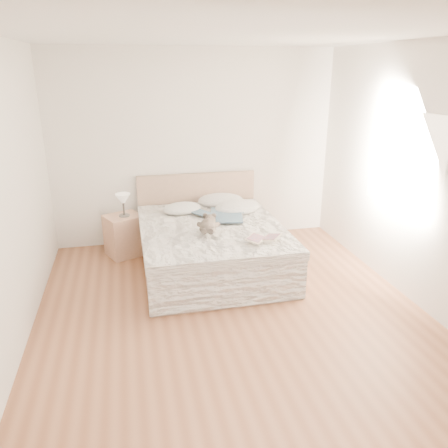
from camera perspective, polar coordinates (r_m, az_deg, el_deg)
The scene contains 17 objects.
floor at distance 4.66m, azimuth 1.11°, elevation -11.66°, with size 4.00×4.50×0.00m, color brown.
ceiling at distance 3.98m, azimuth 1.39°, elevation 23.68°, with size 4.00×4.50×0.00m, color white.
wall_back at distance 6.27m, azimuth -3.78°, elevation 9.85°, with size 4.00×0.02×2.70m, color white.
wall_front at distance 2.16m, azimuth 16.01°, elevation -11.08°, with size 4.00×0.02×2.70m, color white.
wall_left at distance 4.13m, azimuth -26.80°, elevation 2.49°, with size 0.02×4.50×2.70m, color white.
wall_right at distance 4.98m, azimuth 24.30°, elevation 5.51°, with size 0.02×4.50×2.70m, color white.
window at distance 5.19m, azimuth 22.41°, elevation 7.43°, with size 0.02×1.30×1.10m, color white.
bed at distance 5.56m, azimuth -1.80°, elevation -2.67°, with size 1.72×2.14×1.00m.
nightstand at distance 6.08m, azimuth -12.87°, elevation -1.43°, with size 0.45×0.40×0.56m, color tan.
table_lamp at distance 5.90m, azimuth -13.04°, elevation 3.04°, with size 0.26×0.26×0.31m.
pillow_left at distance 5.89m, azimuth -5.51°, elevation 2.03°, with size 0.52×0.37×0.16m, color silver.
pillow_middle at distance 6.22m, azimuth -0.42°, elevation 3.08°, with size 0.65×0.45×0.19m, color silver.
pillow_right at distance 5.92m, azimuth 1.77°, elevation 2.20°, with size 0.64×0.45×0.19m, color silver.
blouse at distance 5.64m, azimuth 0.31°, elevation 1.19°, with size 0.64×0.68×0.03m, color #344E63, non-canonical shape.
photo_book at distance 5.92m, azimuth -6.26°, elevation 1.98°, with size 0.32×0.22×0.02m, color silver.
childrens_book at distance 4.88m, azimuth 5.20°, elevation -1.91°, with size 0.37×0.25×0.02m, color beige.
teddy_bear at distance 5.05m, azimuth -2.15°, elevation -0.85°, with size 0.23×0.33×0.17m, color brown, non-canonical shape.
Camera 1 is at (-0.96, -3.85, 2.43)m, focal length 35.00 mm.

